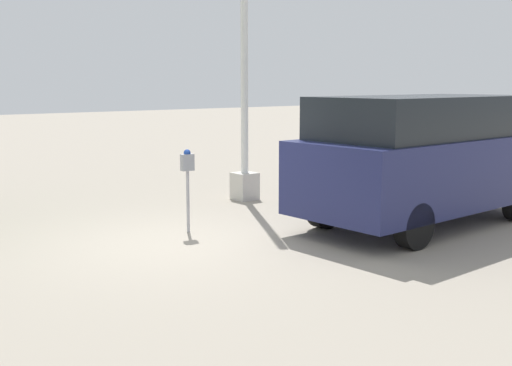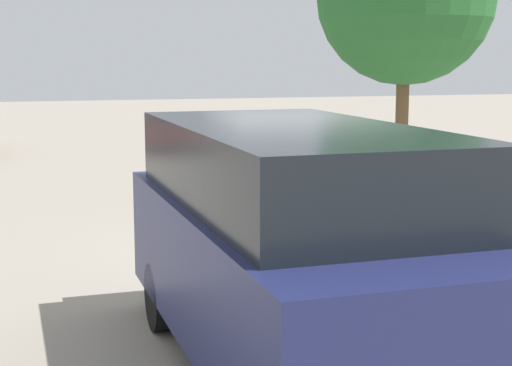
# 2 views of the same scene
# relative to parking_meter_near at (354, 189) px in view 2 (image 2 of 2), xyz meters

# --- Properties ---
(ground_plane) EXTENTS (80.00, 80.00, 0.00)m
(ground_plane) POSITION_rel_parking_meter_near_xyz_m (-0.51, -0.46, -0.98)
(ground_plane) COLOR gray
(parking_meter_near) EXTENTS (0.21, 0.13, 1.33)m
(parking_meter_near) POSITION_rel_parking_meter_near_xyz_m (0.00, 0.00, 0.00)
(parking_meter_near) COLOR #9E9EA3
(parking_meter_near) RESTS_ON ground
(parking_meter_far) EXTENTS (0.21, 0.13, 1.33)m
(parking_meter_far) POSITION_rel_parking_meter_near_xyz_m (-7.16, 0.13, 0.00)
(parking_meter_far) COLOR #9E9EA3
(parking_meter_far) RESTS_ON ground
(parked_van) EXTENTS (4.83, 2.11, 2.14)m
(parked_van) POSITION_rel_parking_meter_near_xyz_m (3.37, -1.99, 0.18)
(parked_van) COLOR navy
(parked_van) RESTS_ON ground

